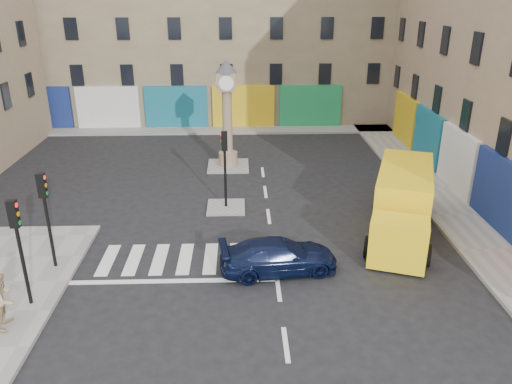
{
  "coord_description": "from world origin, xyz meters",
  "views": [
    {
      "loc": [
        -1.29,
        -13.98,
        9.85
      ],
      "look_at": [
        -0.65,
        5.15,
        2.0
      ],
      "focal_mm": 35.0,
      "sensor_mm": 36.0,
      "label": 1
    }
  ],
  "objects_px": {
    "traffic_light_left_near": "(18,237)",
    "yellow_van": "(403,203)",
    "traffic_light_left_far": "(45,206)",
    "navy_sedan": "(279,256)",
    "traffic_light_island": "(225,157)",
    "clock_pillar": "(227,108)",
    "pedestrian_tan": "(3,299)"
  },
  "relations": [
    {
      "from": "traffic_light_left_far",
      "to": "pedestrian_tan",
      "type": "xyz_separation_m",
      "value": [
        -0.25,
        -3.56,
        -1.54
      ]
    },
    {
      "from": "traffic_light_left_far",
      "to": "pedestrian_tan",
      "type": "bearing_deg",
      "value": -94.04
    },
    {
      "from": "yellow_van",
      "to": "clock_pillar",
      "type": "bearing_deg",
      "value": 151.15
    },
    {
      "from": "traffic_light_island",
      "to": "navy_sedan",
      "type": "relative_size",
      "value": 0.85
    },
    {
      "from": "traffic_light_island",
      "to": "yellow_van",
      "type": "relative_size",
      "value": 0.49
    },
    {
      "from": "clock_pillar",
      "to": "pedestrian_tan",
      "type": "relative_size",
      "value": 3.27
    },
    {
      "from": "clock_pillar",
      "to": "pedestrian_tan",
      "type": "xyz_separation_m",
      "value": [
        -6.55,
        -14.96,
        -2.47
      ]
    },
    {
      "from": "traffic_light_left_far",
      "to": "yellow_van",
      "type": "height_order",
      "value": "traffic_light_left_far"
    },
    {
      "from": "traffic_light_left_near",
      "to": "pedestrian_tan",
      "type": "bearing_deg",
      "value": -102.22
    },
    {
      "from": "traffic_light_left_near",
      "to": "yellow_van",
      "type": "xyz_separation_m",
      "value": [
        13.95,
        5.19,
        -1.31
      ]
    },
    {
      "from": "clock_pillar",
      "to": "traffic_light_island",
      "type": "bearing_deg",
      "value": -90.0
    },
    {
      "from": "navy_sedan",
      "to": "yellow_van",
      "type": "xyz_separation_m",
      "value": [
        5.56,
        3.21,
        0.68
      ]
    },
    {
      "from": "yellow_van",
      "to": "pedestrian_tan",
      "type": "relative_size",
      "value": 4.05
    },
    {
      "from": "clock_pillar",
      "to": "navy_sedan",
      "type": "relative_size",
      "value": 1.4
    },
    {
      "from": "traffic_light_left_far",
      "to": "navy_sedan",
      "type": "relative_size",
      "value": 0.85
    },
    {
      "from": "traffic_light_left_near",
      "to": "traffic_light_left_far",
      "type": "distance_m",
      "value": 2.4
    },
    {
      "from": "clock_pillar",
      "to": "yellow_van",
      "type": "height_order",
      "value": "clock_pillar"
    },
    {
      "from": "navy_sedan",
      "to": "pedestrian_tan",
      "type": "height_order",
      "value": "pedestrian_tan"
    },
    {
      "from": "traffic_light_left_far",
      "to": "pedestrian_tan",
      "type": "distance_m",
      "value": 3.89
    },
    {
      "from": "traffic_light_left_near",
      "to": "pedestrian_tan",
      "type": "relative_size",
      "value": 1.98
    },
    {
      "from": "traffic_light_island",
      "to": "pedestrian_tan",
      "type": "distance_m",
      "value": 11.2
    },
    {
      "from": "yellow_van",
      "to": "navy_sedan",
      "type": "bearing_deg",
      "value": -130.49
    },
    {
      "from": "traffic_light_island",
      "to": "traffic_light_left_far",
      "type": "bearing_deg",
      "value": -139.4
    },
    {
      "from": "traffic_light_left_near",
      "to": "traffic_light_left_far",
      "type": "xyz_separation_m",
      "value": [
        0.0,
        2.4,
        0.0
      ]
    },
    {
      "from": "yellow_van",
      "to": "traffic_light_island",
      "type": "bearing_deg",
      "value": -179.33
    },
    {
      "from": "traffic_light_left_far",
      "to": "yellow_van",
      "type": "xyz_separation_m",
      "value": [
        13.95,
        2.79,
        -1.31
      ]
    },
    {
      "from": "traffic_light_left_near",
      "to": "navy_sedan",
      "type": "distance_m",
      "value": 8.85
    },
    {
      "from": "traffic_light_island",
      "to": "yellow_van",
      "type": "xyz_separation_m",
      "value": [
        7.65,
        -2.61,
        -1.28
      ]
    },
    {
      "from": "traffic_light_left_near",
      "to": "navy_sedan",
      "type": "relative_size",
      "value": 0.85
    },
    {
      "from": "yellow_van",
      "to": "pedestrian_tan",
      "type": "xyz_separation_m",
      "value": [
        -14.2,
        -6.35,
        -0.23
      ]
    },
    {
      "from": "navy_sedan",
      "to": "traffic_light_left_far",
      "type": "bearing_deg",
      "value": 79.27
    },
    {
      "from": "clock_pillar",
      "to": "pedestrian_tan",
      "type": "bearing_deg",
      "value": -113.66
    }
  ]
}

